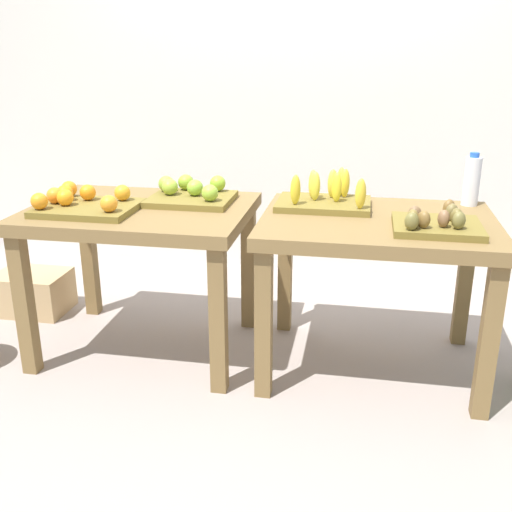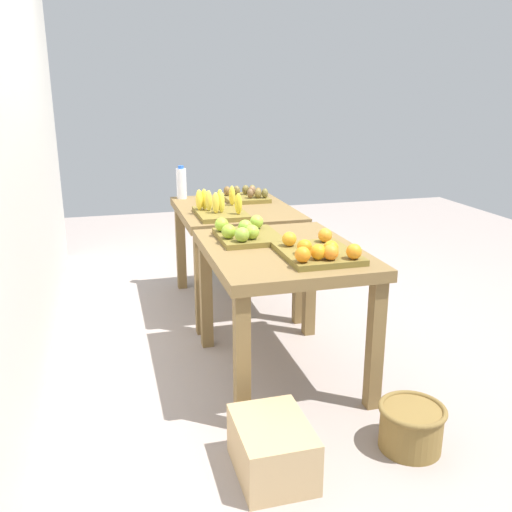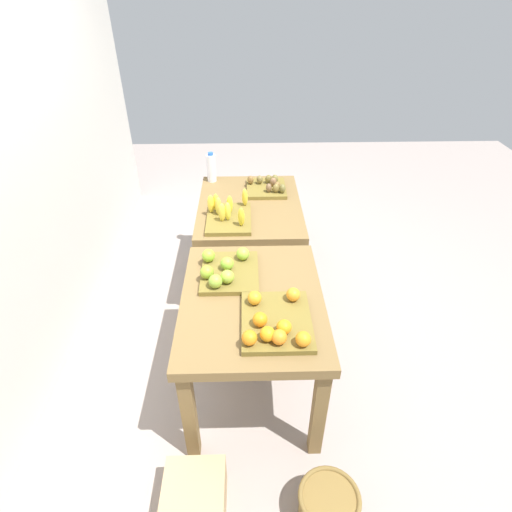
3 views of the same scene
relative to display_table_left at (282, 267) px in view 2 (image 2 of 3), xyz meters
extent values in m
plane|color=gray|center=(0.56, 0.00, -0.64)|extent=(8.00, 8.00, 0.00)
cube|color=silver|center=(0.56, 1.35, 0.86)|extent=(4.40, 0.12, 3.00)
cube|color=brown|center=(0.00, 0.00, 0.08)|extent=(1.04, 0.80, 0.06)
cube|color=brown|center=(-0.46, -0.34, -0.29)|extent=(0.07, 0.07, 0.68)
cube|color=brown|center=(0.46, -0.34, -0.29)|extent=(0.07, 0.07, 0.68)
cube|color=brown|center=(-0.46, 0.34, -0.29)|extent=(0.07, 0.07, 0.68)
cube|color=brown|center=(0.46, 0.34, -0.29)|extent=(0.07, 0.07, 0.68)
cube|color=brown|center=(1.12, 0.00, 0.08)|extent=(1.04, 0.80, 0.06)
cube|color=brown|center=(0.66, -0.34, -0.29)|extent=(0.07, 0.07, 0.68)
cube|color=brown|center=(1.58, -0.34, -0.29)|extent=(0.07, 0.07, 0.68)
cube|color=brown|center=(0.66, 0.34, -0.29)|extent=(0.07, 0.07, 0.68)
cube|color=brown|center=(1.58, 0.34, -0.29)|extent=(0.07, 0.07, 0.68)
cube|color=brown|center=(-0.21, -0.12, 0.12)|extent=(0.44, 0.36, 0.03)
sphere|color=orange|center=(-0.37, 0.02, 0.18)|extent=(0.10, 0.10, 0.08)
sphere|color=orange|center=(-0.35, -0.07, 0.18)|extent=(0.10, 0.10, 0.08)
sphere|color=orange|center=(-0.25, -0.03, 0.18)|extent=(0.11, 0.11, 0.08)
sphere|color=orange|center=(-0.38, -0.24, 0.18)|extent=(0.09, 0.09, 0.08)
sphere|color=orange|center=(-0.06, -0.22, 0.18)|extent=(0.11, 0.11, 0.08)
sphere|color=orange|center=(-0.30, -0.15, 0.18)|extent=(0.11, 0.11, 0.08)
sphere|color=orange|center=(-0.08, -0.01, 0.18)|extent=(0.08, 0.08, 0.08)
sphere|color=orange|center=(-0.37, -0.12, 0.18)|extent=(0.09, 0.09, 0.08)
cube|color=brown|center=(0.22, 0.13, 0.12)|extent=(0.40, 0.34, 0.03)
sphere|color=#95B738|center=(0.11, 0.14, 0.18)|extent=(0.11, 0.11, 0.08)
sphere|color=#8BAE2E|center=(0.15, 0.26, 0.18)|extent=(0.11, 0.11, 0.08)
sphere|color=#89AF37|center=(0.07, 0.21, 0.18)|extent=(0.11, 0.11, 0.08)
sphere|color=#8BBF35|center=(0.23, 0.15, 0.18)|extent=(0.08, 0.08, 0.08)
sphere|color=#91BD38|center=(0.33, 0.05, 0.18)|extent=(0.11, 0.11, 0.08)
sphere|color=#8EBC2E|center=(0.32, 0.26, 0.18)|extent=(0.09, 0.09, 0.08)
cube|color=brown|center=(0.86, 0.15, 0.12)|extent=(0.44, 0.32, 0.03)
ellipsoid|color=yellow|center=(0.82, 0.16, 0.21)|extent=(0.06, 0.06, 0.14)
ellipsoid|color=yellow|center=(0.94, 0.29, 0.21)|extent=(0.05, 0.06, 0.14)
ellipsoid|color=yellow|center=(0.74, 0.06, 0.21)|extent=(0.07, 0.07, 0.14)
ellipsoid|color=yellow|center=(0.92, 0.15, 0.21)|extent=(0.06, 0.06, 0.14)
ellipsoid|color=yellow|center=(0.81, 0.20, 0.21)|extent=(0.05, 0.05, 0.14)
ellipsoid|color=yellow|center=(0.96, 0.25, 0.21)|extent=(0.06, 0.07, 0.14)
ellipsoid|color=yellow|center=(0.90, 0.23, 0.21)|extent=(0.07, 0.06, 0.14)
ellipsoid|color=yellow|center=(1.04, 0.04, 0.21)|extent=(0.06, 0.06, 0.14)
cube|color=brown|center=(1.36, -0.14, 0.12)|extent=(0.36, 0.32, 0.03)
ellipsoid|color=brown|center=(1.42, -0.09, 0.18)|extent=(0.07, 0.07, 0.07)
ellipsoid|color=brown|center=(1.24, -0.27, 0.18)|extent=(0.06, 0.05, 0.07)
ellipsoid|color=brown|center=(1.43, -0.22, 0.18)|extent=(0.07, 0.07, 0.07)
ellipsoid|color=brown|center=(1.37, -0.20, 0.18)|extent=(0.05, 0.06, 0.07)
ellipsoid|color=brown|center=(1.29, -0.23, 0.18)|extent=(0.07, 0.07, 0.07)
ellipsoid|color=brown|center=(1.43, -0.16, 0.18)|extent=(0.06, 0.06, 0.07)
ellipsoid|color=brown|center=(1.42, -0.01, 0.18)|extent=(0.07, 0.07, 0.07)
ellipsoid|color=brown|center=(1.25, -0.21, 0.18)|extent=(0.05, 0.06, 0.07)
ellipsoid|color=brown|center=(1.26, -0.16, 0.18)|extent=(0.06, 0.05, 0.07)
cylinder|color=silver|center=(1.55, 0.32, 0.22)|extent=(0.08, 0.08, 0.23)
cylinder|color=blue|center=(1.55, 0.32, 0.35)|extent=(0.04, 0.04, 0.02)
ellipsoid|color=#336437|center=(2.15, -0.26, -0.51)|extent=(0.34, 0.40, 0.26)
ellipsoid|color=#29673C|center=(1.92, -0.11, -0.51)|extent=(0.36, 0.32, 0.26)
ellipsoid|color=#286D37|center=(1.90, -0.38, -0.51)|extent=(0.28, 0.32, 0.25)
cylinder|color=olive|center=(-0.82, -0.35, -0.54)|extent=(0.28, 0.28, 0.20)
torus|color=brown|center=(-0.82, -0.35, -0.44)|extent=(0.30, 0.30, 0.02)
cube|color=tan|center=(-0.82, 0.30, -0.52)|extent=(0.40, 0.30, 0.23)
camera|label=1|loc=(1.05, -2.63, 0.83)|focal=41.97mm
camera|label=2|loc=(-2.71, 0.89, 0.92)|focal=38.88mm
camera|label=3|loc=(-1.75, 0.02, 1.62)|focal=28.84mm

